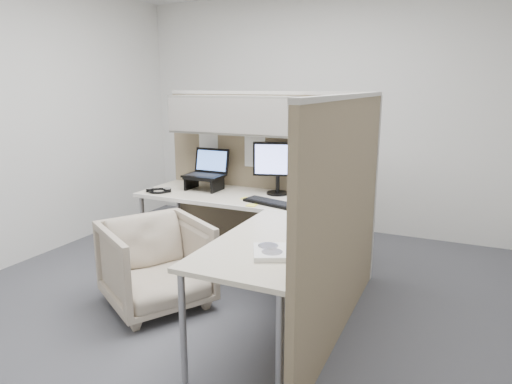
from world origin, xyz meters
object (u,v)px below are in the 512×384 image
at_px(desk, 252,216).
at_px(monitor_left, 278,164).
at_px(office_chair, 156,260).
at_px(keyboard, 270,203).

distance_m(desk, monitor_left, 0.67).
relative_size(desk, monitor_left, 4.29).
distance_m(desk, office_chair, 0.81).
bearing_deg(monitor_left, keyboard, -94.93).
bearing_deg(keyboard, office_chair, -119.42).
bearing_deg(keyboard, desk, -85.89).
xyz_separation_m(office_chair, keyboard, (0.66, 0.67, 0.37)).
height_order(desk, office_chair, office_chair).
bearing_deg(desk, keyboard, 79.10).
relative_size(desk, keyboard, 4.31).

